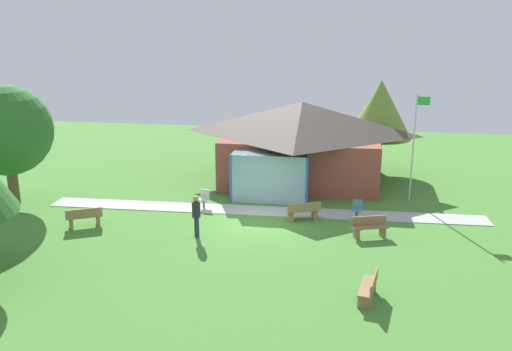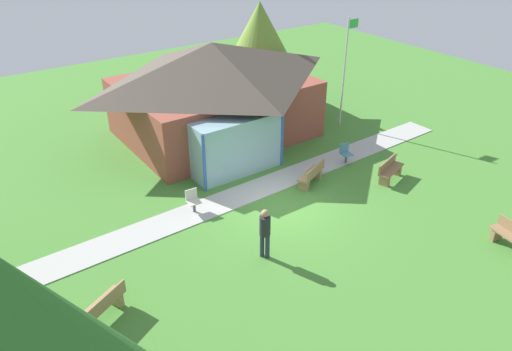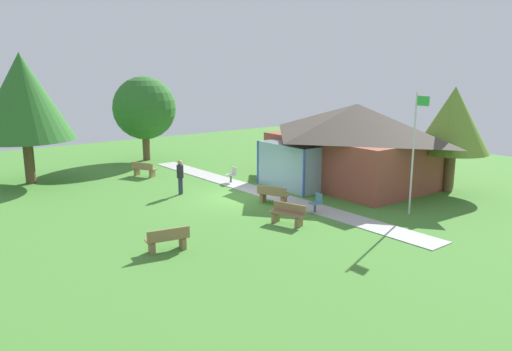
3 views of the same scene
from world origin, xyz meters
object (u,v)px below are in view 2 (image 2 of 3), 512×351
(flagpole, at_px, (345,68))
(bench_mid_right, at_px, (390,170))
(bench_mid_left, at_px, (102,307))
(patio_chair_west, at_px, (193,202))
(bench_rear_near_path, at_px, (312,175))
(patio_chair_lawn_spare, at_px, (345,154))
(tree_behind_pavilion_right, at_px, (260,34))
(pavilion, at_px, (214,89))
(visitor_strolling_lawn, at_px, (265,230))

(flagpole, relative_size, bench_mid_right, 3.35)
(bench_mid_left, xyz_separation_m, patio_chair_west, (4.43, 3.17, 0.01))
(patio_chair_west, bearing_deg, bench_rear_near_path, 173.01)
(bench_mid_left, relative_size, bench_rear_near_path, 0.99)
(patio_chair_lawn_spare, bearing_deg, tree_behind_pavilion_right, -90.99)
(bench_mid_right, bearing_deg, pavilion, -83.18)
(pavilion, height_order, bench_rear_near_path, pavilion)
(bench_mid_left, distance_m, bench_rear_near_path, 9.42)
(bench_mid_right, bearing_deg, patio_chair_lawn_spare, -94.86)
(bench_rear_near_path, bearing_deg, bench_mid_left, 170.55)
(visitor_strolling_lawn, relative_size, tree_behind_pavilion_right, 0.33)
(flagpole, relative_size, patio_chair_west, 6.09)
(bench_mid_left, xyz_separation_m, patio_chair_lawn_spare, (11.48, 2.77, 0.01))
(patio_chair_west, relative_size, patio_chair_lawn_spare, 1.00)
(pavilion, height_order, bench_mid_right, pavilion)
(flagpole, xyz_separation_m, bench_rear_near_path, (-4.97, -3.60, -2.50))
(pavilion, distance_m, flagpole, 6.20)
(bench_mid_right, relative_size, tree_behind_pavilion_right, 0.29)
(patio_chair_west, height_order, visitor_strolling_lawn, visitor_strolling_lawn)
(bench_mid_right, height_order, visitor_strolling_lawn, visitor_strolling_lawn)
(patio_chair_west, relative_size, visitor_strolling_lawn, 0.49)
(bench_rear_near_path, bearing_deg, patio_chair_west, 145.56)
(flagpole, bearing_deg, bench_mid_left, -157.57)
(patio_chair_west, xyz_separation_m, visitor_strolling_lawn, (0.59, -3.52, 0.61))
(bench_mid_right, distance_m, tree_behind_pavilion_right, 10.66)
(bench_mid_left, xyz_separation_m, bench_rear_near_path, (9.15, 2.23, 0.00))
(flagpole, distance_m, patio_chair_west, 10.34)
(bench_mid_left, bearing_deg, patio_chair_west, 8.24)
(flagpole, xyz_separation_m, patio_chair_lawn_spare, (-2.64, -3.06, -2.49))
(pavilion, relative_size, bench_mid_left, 5.95)
(flagpole, relative_size, bench_rear_near_path, 3.37)
(visitor_strolling_lawn, distance_m, tree_behind_pavilion_right, 13.88)
(bench_rear_near_path, bearing_deg, visitor_strolling_lawn, -171.16)
(bench_mid_right, relative_size, visitor_strolling_lawn, 0.90)
(bench_mid_left, xyz_separation_m, tree_behind_pavilion_right, (12.78, 10.86, 3.24))
(bench_rear_near_path, bearing_deg, flagpole, 12.76)
(bench_mid_left, distance_m, patio_chair_lawn_spare, 11.81)
(flagpole, xyz_separation_m, visitor_strolling_lawn, (-9.09, -6.17, -1.88))
(pavilion, xyz_separation_m, bench_rear_near_path, (0.65, -6.15, -1.86))
(pavilion, relative_size, bench_mid_right, 5.84)
(patio_chair_lawn_spare, xyz_separation_m, visitor_strolling_lawn, (-6.46, -3.12, 0.61))
(bench_mid_right, xyz_separation_m, patio_chair_west, (-7.50, 2.43, 0.01))
(flagpole, relative_size, visitor_strolling_lawn, 3.01)
(bench_rear_near_path, distance_m, tree_behind_pavilion_right, 9.91)
(bench_mid_right, height_order, bench_rear_near_path, same)
(bench_rear_near_path, distance_m, patio_chair_west, 4.81)
(visitor_strolling_lawn, bearing_deg, patio_chair_west, 155.76)
(pavilion, height_order, flagpole, flagpole)
(flagpole, distance_m, visitor_strolling_lawn, 11.15)
(bench_mid_left, xyz_separation_m, visitor_strolling_lawn, (5.02, -0.35, 0.62))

